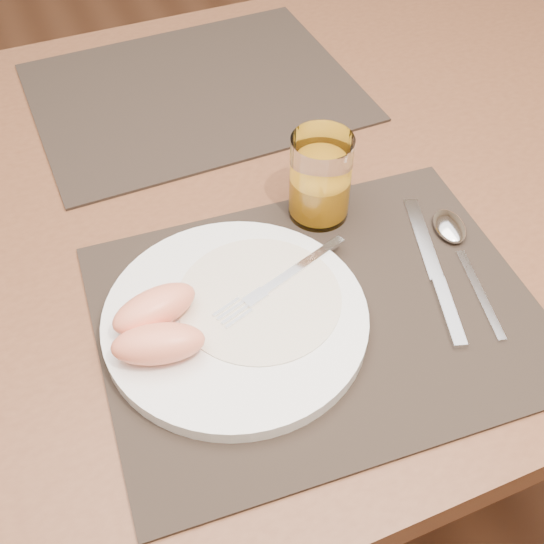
{
  "coord_description": "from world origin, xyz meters",
  "views": [
    {
      "loc": [
        -0.21,
        -0.61,
        1.31
      ],
      "look_at": [
        -0.02,
        -0.16,
        0.77
      ],
      "focal_mm": 45.0,
      "sensor_mm": 36.0,
      "label": 1
    }
  ],
  "objects_px": {
    "placemat_near": "(318,314)",
    "juice_glass": "(320,182)",
    "plate": "(236,319)",
    "fork": "(272,286)",
    "knife": "(437,279)",
    "table": "(238,237)",
    "spoon": "(454,235)",
    "placemat_far": "(194,92)"
  },
  "relations": [
    {
      "from": "placemat_near",
      "to": "fork",
      "type": "relative_size",
      "value": 2.64
    },
    {
      "from": "placemat_near",
      "to": "table",
      "type": "bearing_deg",
      "value": 92.36
    },
    {
      "from": "plate",
      "to": "knife",
      "type": "xyz_separation_m",
      "value": [
        0.22,
        -0.03,
        -0.01
      ]
    },
    {
      "from": "placemat_far",
      "to": "juice_glass",
      "type": "xyz_separation_m",
      "value": [
        0.05,
        -0.3,
        0.05
      ]
    },
    {
      "from": "table",
      "to": "placemat_far",
      "type": "height_order",
      "value": "placemat_far"
    },
    {
      "from": "knife",
      "to": "placemat_near",
      "type": "bearing_deg",
      "value": 175.93
    },
    {
      "from": "table",
      "to": "juice_glass",
      "type": "height_order",
      "value": "juice_glass"
    },
    {
      "from": "spoon",
      "to": "juice_glass",
      "type": "relative_size",
      "value": 1.79
    },
    {
      "from": "placemat_near",
      "to": "plate",
      "type": "xyz_separation_m",
      "value": [
        -0.08,
        0.02,
        0.01
      ]
    },
    {
      "from": "plate",
      "to": "placemat_far",
      "type": "bearing_deg",
      "value": 77.25
    },
    {
      "from": "table",
      "to": "knife",
      "type": "distance_m",
      "value": 0.29
    },
    {
      "from": "plate",
      "to": "juice_glass",
      "type": "height_order",
      "value": "juice_glass"
    },
    {
      "from": "table",
      "to": "juice_glass",
      "type": "xyz_separation_m",
      "value": [
        0.07,
        -0.08,
        0.13
      ]
    },
    {
      "from": "plate",
      "to": "juice_glass",
      "type": "xyz_separation_m",
      "value": [
        0.15,
        0.12,
        0.04
      ]
    },
    {
      "from": "placemat_far",
      "to": "knife",
      "type": "bearing_deg",
      "value": -74.26
    },
    {
      "from": "table",
      "to": "plate",
      "type": "relative_size",
      "value": 5.19
    },
    {
      "from": "fork",
      "to": "placemat_near",
      "type": "bearing_deg",
      "value": -47.41
    },
    {
      "from": "juice_glass",
      "to": "placemat_near",
      "type": "bearing_deg",
      "value": -115.32
    },
    {
      "from": "plate",
      "to": "juice_glass",
      "type": "distance_m",
      "value": 0.2
    },
    {
      "from": "placemat_near",
      "to": "spoon",
      "type": "height_order",
      "value": "spoon"
    },
    {
      "from": "placemat_far",
      "to": "knife",
      "type": "height_order",
      "value": "knife"
    },
    {
      "from": "placemat_near",
      "to": "knife",
      "type": "relative_size",
      "value": 2.1
    },
    {
      "from": "placemat_near",
      "to": "juice_glass",
      "type": "height_order",
      "value": "juice_glass"
    },
    {
      "from": "knife",
      "to": "spoon",
      "type": "relative_size",
      "value": 1.12
    },
    {
      "from": "placemat_near",
      "to": "plate",
      "type": "height_order",
      "value": "plate"
    },
    {
      "from": "placemat_near",
      "to": "knife",
      "type": "xyz_separation_m",
      "value": [
        0.14,
        -0.01,
        0.0
      ]
    },
    {
      "from": "fork",
      "to": "spoon",
      "type": "xyz_separation_m",
      "value": [
        0.22,
        -0.0,
        -0.01
      ]
    },
    {
      "from": "placemat_far",
      "to": "fork",
      "type": "bearing_deg",
      "value": -96.6
    },
    {
      "from": "table",
      "to": "plate",
      "type": "bearing_deg",
      "value": -110.55
    },
    {
      "from": "table",
      "to": "fork",
      "type": "height_order",
      "value": "fork"
    },
    {
      "from": "placemat_near",
      "to": "plate",
      "type": "relative_size",
      "value": 1.67
    },
    {
      "from": "fork",
      "to": "knife",
      "type": "xyz_separation_m",
      "value": [
        0.17,
        -0.05,
        -0.02
      ]
    },
    {
      "from": "juice_glass",
      "to": "spoon",
      "type": "bearing_deg",
      "value": -39.3
    },
    {
      "from": "placemat_near",
      "to": "placemat_far",
      "type": "xyz_separation_m",
      "value": [
        0.01,
        0.44,
        0.0
      ]
    },
    {
      "from": "fork",
      "to": "knife",
      "type": "bearing_deg",
      "value": -15.61
    },
    {
      "from": "fork",
      "to": "juice_glass",
      "type": "distance_m",
      "value": 0.15
    },
    {
      "from": "table",
      "to": "fork",
      "type": "relative_size",
      "value": 8.22
    },
    {
      "from": "placemat_far",
      "to": "knife",
      "type": "relative_size",
      "value": 2.1
    },
    {
      "from": "fork",
      "to": "juice_glass",
      "type": "xyz_separation_m",
      "value": [
        0.1,
        0.1,
        0.03
      ]
    },
    {
      "from": "table",
      "to": "fork",
      "type": "bearing_deg",
      "value": -98.28
    },
    {
      "from": "table",
      "to": "knife",
      "type": "relative_size",
      "value": 6.53
    },
    {
      "from": "placemat_far",
      "to": "spoon",
      "type": "bearing_deg",
      "value": -66.12
    }
  ]
}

